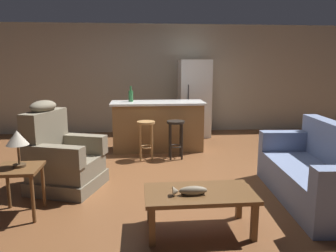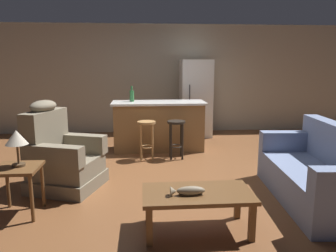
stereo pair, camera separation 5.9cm
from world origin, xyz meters
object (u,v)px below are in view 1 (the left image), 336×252
Objects in this scene: couch at (319,174)px; recliner_near_lamp at (61,158)px; bar_stool_left at (146,133)px; bottle_tall_green at (131,96)px; table_lamp at (17,140)px; bar_stool_right at (176,132)px; coffee_table at (199,197)px; fish_figurine at (190,191)px; refrigerator at (194,98)px; kitchen_island at (158,126)px; end_table at (18,176)px.

couch is 3.34m from recliner_near_lamp.
bar_stool_left is 2.26× the size of bottle_tall_green.
bar_stool_left is at bearing 54.78° from table_lamp.
bar_stool_left is at bearing -69.28° from bottle_tall_green.
coffee_table is at bearing -91.40° from bar_stool_right.
couch is 3.57m from table_lamp.
fish_figurine is 1.86m from couch.
recliner_near_lamp is 0.68× the size of refrigerator.
recliner_near_lamp reaches higher than bar_stool_right.
kitchen_island reaches higher than couch.
recliner_near_lamp is 0.94m from table_lamp.
end_table is at bearing -124.05° from refrigerator.
couch is 4.78× the size of table_lamp.
coffee_table is 2.61m from bar_stool_right.
bar_stool_right is at bearing -41.58° from bottle_tall_green.
table_lamp is 4.68m from refrigerator.
bar_stool_left is at bearing -39.43° from couch.
refrigerator is at bearing 79.70° from fish_figurine.
bar_stool_left reaches higher than fish_figurine.
bottle_tall_green reaches higher than coffee_table.
kitchen_island is (1.70, 2.68, -0.39)m from table_lamp.
bottle_tall_green reaches higher than recliner_near_lamp.
end_table reaches higher than coffee_table.
fish_figurine is at bearing 25.99° from couch.
bar_stool_left is 0.96m from bottle_tall_green.
kitchen_island is (-1.83, 2.63, 0.14)m from couch.
kitchen_island is 1.57m from refrigerator.
fish_figurine is 2.08m from recliner_near_lamp.
couch is at bearing 6.25° from recliner_near_lamp.
table_lamp reaches higher than coffee_table.
recliner_near_lamp is at bearing 71.24° from table_lamp.
bottle_tall_green is (-2.34, 2.70, 0.72)m from couch.
recliner_near_lamp is (-1.53, 1.41, -0.04)m from fish_figurine.
coffee_table is 1.72m from couch.
coffee_table is 0.17m from fish_figurine.
bar_stool_left is at bearing 180.00° from bar_stool_right.
couch is 3.65m from bottle_tall_green.
recliner_near_lamp is 2.27m from bottle_tall_green.
recliner_near_lamp is at bearing 137.45° from fish_figurine.
kitchen_island reaches higher than bar_stool_right.
bar_stool_left is (-0.35, 2.68, 0.01)m from fish_figurine.
table_lamp is at bearing -122.32° from kitchen_island.
refrigerator is at bearing 70.63° from bar_stool_right.
coffee_table is 0.56× the size of couch.
recliner_near_lamp is 3.92m from refrigerator.
couch is at bearing -49.04° from bottle_tall_green.
couch is 6.51× the size of bottle_tall_green.
kitchen_island reaches higher than end_table.
couch is (1.61, 0.61, -0.02)m from coffee_table.
fish_figurine is at bearing -93.76° from bar_stool_right.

